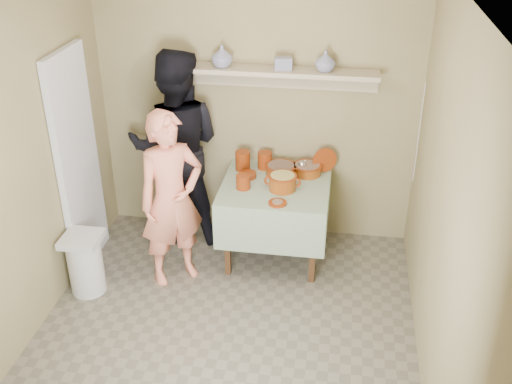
% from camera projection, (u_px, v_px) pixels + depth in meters
% --- Properties ---
extents(ground, '(3.50, 3.50, 0.00)m').
position_uv_depth(ground, '(223.00, 342.00, 4.69)').
color(ground, '#696352').
rests_on(ground, ground).
extents(tile_panel, '(0.06, 0.70, 2.00)m').
position_uv_depth(tile_panel, '(78.00, 163.00, 5.24)').
color(tile_panel, silver).
rests_on(tile_panel, ground).
extents(plate_stack_a, '(0.14, 0.14, 0.18)m').
position_uv_depth(plate_stack_a, '(243.00, 161.00, 5.62)').
color(plate_stack_a, maroon).
rests_on(plate_stack_a, serving_table).
extents(plate_stack_b, '(0.14, 0.14, 0.16)m').
position_uv_depth(plate_stack_b, '(265.00, 160.00, 5.65)').
color(plate_stack_b, maroon).
rests_on(plate_stack_b, serving_table).
extents(bowl_stack, '(0.13, 0.13, 0.13)m').
position_uv_depth(bowl_stack, '(243.00, 182.00, 5.30)').
color(bowl_stack, maroon).
rests_on(bowl_stack, serving_table).
extents(empty_bowl, '(0.16, 0.16, 0.05)m').
position_uv_depth(empty_bowl, '(248.00, 175.00, 5.51)').
color(empty_bowl, maroon).
rests_on(empty_bowl, serving_table).
extents(propped_lid, '(0.23, 0.13, 0.23)m').
position_uv_depth(propped_lid, '(325.00, 160.00, 5.57)').
color(propped_lid, maroon).
rests_on(propped_lid, serving_table).
extents(vase_right, '(0.18, 0.18, 0.18)m').
position_uv_depth(vase_right, '(325.00, 61.00, 5.15)').
color(vase_right, navy).
rests_on(vase_right, wall_shelf).
extents(vase_left, '(0.26, 0.26, 0.20)m').
position_uv_depth(vase_left, '(222.00, 56.00, 5.27)').
color(vase_left, navy).
rests_on(vase_left, wall_shelf).
extents(ceramic_box, '(0.17, 0.14, 0.11)m').
position_uv_depth(ceramic_box, '(283.00, 64.00, 5.22)').
color(ceramic_box, navy).
rests_on(ceramic_box, wall_shelf).
extents(person_cook, '(0.69, 0.66, 1.59)m').
position_uv_depth(person_cook, '(172.00, 200.00, 5.08)').
color(person_cook, '#F38769').
rests_on(person_cook, ground).
extents(person_helper, '(0.99, 0.81, 1.89)m').
position_uv_depth(person_helper, '(176.00, 148.00, 5.65)').
color(person_helper, black).
rests_on(person_helper, ground).
extents(room_shell, '(3.04, 3.54, 2.62)m').
position_uv_depth(room_shell, '(216.00, 156.00, 3.93)').
color(room_shell, '#93885A').
rests_on(room_shell, ground).
extents(serving_table, '(0.97, 0.97, 0.76)m').
position_uv_depth(serving_table, '(276.00, 195.00, 5.47)').
color(serving_table, '#4C2D16').
rests_on(serving_table, ground).
extents(cazuela_meat_a, '(0.30, 0.30, 0.10)m').
position_uv_depth(cazuela_meat_a, '(281.00, 169.00, 5.55)').
color(cazuela_meat_a, '#6D2E0C').
rests_on(cazuela_meat_a, serving_table).
extents(cazuela_meat_b, '(0.28, 0.28, 0.10)m').
position_uv_depth(cazuela_meat_b, '(307.00, 168.00, 5.55)').
color(cazuela_meat_b, '#6D2E0C').
rests_on(cazuela_meat_b, serving_table).
extents(ladle, '(0.08, 0.26, 0.19)m').
position_uv_depth(ladle, '(302.00, 164.00, 5.51)').
color(ladle, silver).
rests_on(ladle, cazuela_meat_b).
extents(cazuela_rice, '(0.33, 0.25, 0.14)m').
position_uv_depth(cazuela_rice, '(282.00, 181.00, 5.27)').
color(cazuela_rice, '#6D2E0C').
rests_on(cazuela_rice, serving_table).
extents(front_plate, '(0.16, 0.16, 0.03)m').
position_uv_depth(front_plate, '(278.00, 203.00, 5.08)').
color(front_plate, maroon).
rests_on(front_plate, serving_table).
extents(wall_shelf, '(1.80, 0.25, 0.21)m').
position_uv_depth(wall_shelf, '(277.00, 73.00, 5.31)').
color(wall_shelf, tan).
rests_on(wall_shelf, room_shell).
extents(trash_bin, '(0.32, 0.32, 0.56)m').
position_uv_depth(trash_bin, '(85.00, 263.00, 5.14)').
color(trash_bin, silver).
rests_on(trash_bin, ground).
extents(electrical_cord, '(0.01, 0.05, 0.90)m').
position_uv_depth(electrical_cord, '(419.00, 133.00, 5.19)').
color(electrical_cord, silver).
rests_on(electrical_cord, wall_shelf).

